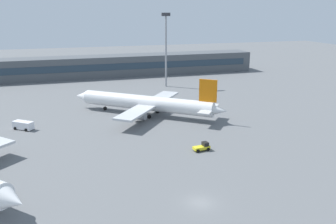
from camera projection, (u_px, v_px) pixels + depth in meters
name	position (u px, v px, depth m)	size (l,w,h in m)	color
ground_plane	(143.00, 125.00, 92.66)	(400.00, 400.00, 0.00)	slate
terminal_building	(106.00, 66.00, 157.76)	(134.61, 12.13, 9.00)	#4C5156
airplane_mid	(145.00, 103.00, 100.70)	(38.27, 32.55, 11.48)	silver
baggage_tug_yellow	(202.00, 147.00, 76.18)	(3.76, 2.17, 1.75)	yellow
service_van_white	(23.00, 125.00, 89.24)	(5.32, 4.79, 2.08)	white
floodlight_tower_west	(166.00, 45.00, 134.35)	(3.20, 0.80, 27.40)	gray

